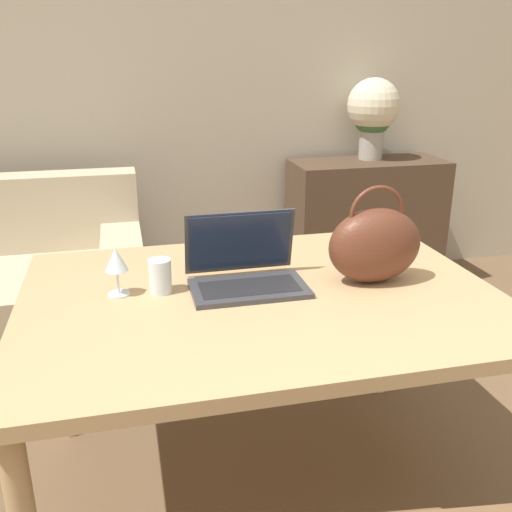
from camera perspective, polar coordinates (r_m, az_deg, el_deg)
name	(u,v)px	position (r m, az deg, el deg)	size (l,w,h in m)	color
wall_back	(207,65)	(3.51, -4.97, 18.50)	(10.00, 0.06, 2.70)	#BCB29E
dining_table	(261,314)	(1.76, 0.53, -5.85)	(1.43, 1.05, 0.74)	tan
sideboard	(365,224)	(3.65, 10.83, 3.13)	(0.93, 0.40, 0.80)	#4C3828
laptop	(245,266)	(1.78, -1.14, -0.99)	(0.35, 0.26, 0.22)	#38383D
drinking_glass	(160,276)	(1.74, -9.57, -1.99)	(0.07, 0.07, 0.11)	silver
wine_glass	(116,262)	(1.73, -13.81, -0.57)	(0.07, 0.07, 0.15)	silver
handbag	(375,244)	(1.81, 11.80, 1.14)	(0.30, 0.16, 0.31)	#592D1E
flower_vase	(373,111)	(3.58, 11.64, 14.01)	(0.32, 0.32, 0.48)	#9E998E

